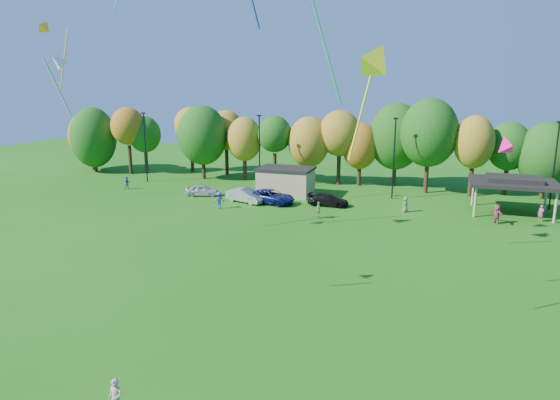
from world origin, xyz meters
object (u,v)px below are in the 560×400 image
(kite_flyer, at_px, (116,398))
(car_d, at_px, (328,200))
(car_a, at_px, (202,190))
(car_c, at_px, (271,197))
(car_b, at_px, (246,195))

(kite_flyer, height_order, car_d, kite_flyer)
(kite_flyer, bearing_deg, car_a, 109.99)
(kite_flyer, relative_size, car_c, 0.30)
(car_b, distance_m, car_c, 2.81)
(kite_flyer, distance_m, car_b, 36.32)
(car_a, xyz_separation_m, car_b, (6.04, -1.40, 0.11))
(kite_flyer, distance_m, car_c, 36.10)
(kite_flyer, bearing_deg, car_d, 87.71)
(kite_flyer, distance_m, car_a, 39.54)
(car_a, distance_m, car_c, 8.88)
(car_a, bearing_deg, car_d, -106.38)
(car_a, relative_size, car_c, 0.72)
(car_a, distance_m, car_b, 6.20)
(car_a, xyz_separation_m, car_c, (8.82, -1.03, 0.09))
(kite_flyer, height_order, car_c, kite_flyer)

